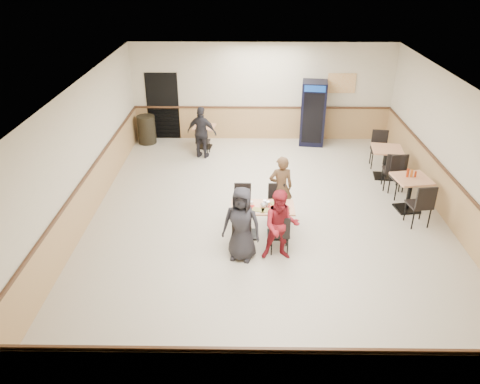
{
  "coord_description": "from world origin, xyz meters",
  "views": [
    {
      "loc": [
        -0.5,
        -9.18,
        5.41
      ],
      "look_at": [
        -0.61,
        -0.5,
        0.9
      ],
      "focal_mm": 35.0,
      "sensor_mm": 36.0,
      "label": 1
    }
  ],
  "objects_px": {
    "side_table_near": "(410,189)",
    "pepsi_cooler": "(313,113)",
    "diner_woman_left": "(242,224)",
    "trash_bin": "(147,130)",
    "lone_diner": "(202,133)",
    "back_table": "(204,133)",
    "diner_woman_right": "(281,226)",
    "main_table": "(262,216)",
    "diner_man_opposite": "(281,188)",
    "side_table_far": "(386,158)"
  },
  "relations": [
    {
      "from": "trash_bin",
      "to": "diner_woman_left",
      "type": "bearing_deg",
      "value": -63.75
    },
    {
      "from": "side_table_near",
      "to": "pepsi_cooler",
      "type": "bearing_deg",
      "value": 112.33
    },
    {
      "from": "diner_man_opposite",
      "to": "trash_bin",
      "type": "distance_m",
      "value": 5.96
    },
    {
      "from": "back_table",
      "to": "lone_diner",
      "type": "bearing_deg",
      "value": -90.0
    },
    {
      "from": "diner_woman_left",
      "to": "lone_diner",
      "type": "xyz_separation_m",
      "value": [
        -1.19,
        5.0,
        -0.01
      ]
    },
    {
      "from": "diner_man_opposite",
      "to": "back_table",
      "type": "distance_m",
      "value": 4.65
    },
    {
      "from": "main_table",
      "to": "diner_man_opposite",
      "type": "relative_size",
      "value": 0.89
    },
    {
      "from": "diner_woman_left",
      "to": "lone_diner",
      "type": "bearing_deg",
      "value": 117.58
    },
    {
      "from": "diner_woman_left",
      "to": "diner_man_opposite",
      "type": "relative_size",
      "value": 1.03
    },
    {
      "from": "trash_bin",
      "to": "side_table_far",
      "type": "bearing_deg",
      "value": -19.52
    },
    {
      "from": "side_table_far",
      "to": "pepsi_cooler",
      "type": "xyz_separation_m",
      "value": [
        -1.64,
        2.44,
        0.43
      ]
    },
    {
      "from": "diner_woman_left",
      "to": "side_table_far",
      "type": "xyz_separation_m",
      "value": [
        3.75,
        3.71,
        -0.22
      ]
    },
    {
      "from": "diner_woman_right",
      "to": "back_table",
      "type": "height_order",
      "value": "diner_woman_right"
    },
    {
      "from": "main_table",
      "to": "back_table",
      "type": "relative_size",
      "value": 1.86
    },
    {
      "from": "lone_diner",
      "to": "side_table_far",
      "type": "distance_m",
      "value": 5.11
    },
    {
      "from": "diner_man_opposite",
      "to": "trash_bin",
      "type": "height_order",
      "value": "diner_man_opposite"
    },
    {
      "from": "side_table_near",
      "to": "trash_bin",
      "type": "bearing_deg",
      "value": 148.76
    },
    {
      "from": "trash_bin",
      "to": "main_table",
      "type": "bearing_deg",
      "value": -57.11
    },
    {
      "from": "diner_man_opposite",
      "to": "diner_woman_left",
      "type": "bearing_deg",
      "value": 53.63
    },
    {
      "from": "diner_woman_left",
      "to": "lone_diner",
      "type": "height_order",
      "value": "diner_woman_left"
    },
    {
      "from": "main_table",
      "to": "diner_woman_left",
      "type": "xyz_separation_m",
      "value": [
        -0.42,
        -0.79,
        0.3
      ]
    },
    {
      "from": "diner_woman_left",
      "to": "pepsi_cooler",
      "type": "xyz_separation_m",
      "value": [
        2.12,
        6.15,
        0.21
      ]
    },
    {
      "from": "lone_diner",
      "to": "main_table",
      "type": "bearing_deg",
      "value": 128.25
    },
    {
      "from": "trash_bin",
      "to": "pepsi_cooler",
      "type": "bearing_deg",
      "value": 0.48
    },
    {
      "from": "main_table",
      "to": "diner_woman_right",
      "type": "bearing_deg",
      "value": -67.62
    },
    {
      "from": "side_table_near",
      "to": "back_table",
      "type": "relative_size",
      "value": 1.24
    },
    {
      "from": "diner_woman_right",
      "to": "trash_bin",
      "type": "relative_size",
      "value": 1.68
    },
    {
      "from": "side_table_far",
      "to": "pepsi_cooler",
      "type": "height_order",
      "value": "pepsi_cooler"
    },
    {
      "from": "pepsi_cooler",
      "to": "side_table_near",
      "type": "bearing_deg",
      "value": -60.29
    },
    {
      "from": "diner_woman_right",
      "to": "diner_man_opposite",
      "type": "distance_m",
      "value": 1.59
    },
    {
      "from": "side_table_far",
      "to": "back_table",
      "type": "distance_m",
      "value": 5.35
    },
    {
      "from": "diner_woman_right",
      "to": "side_table_near",
      "type": "relative_size",
      "value": 1.67
    },
    {
      "from": "diner_woman_left",
      "to": "lone_diner",
      "type": "distance_m",
      "value": 5.13
    },
    {
      "from": "side_table_near",
      "to": "diner_man_opposite",
      "type": "bearing_deg",
      "value": -173.0
    },
    {
      "from": "diner_woman_right",
      "to": "pepsi_cooler",
      "type": "bearing_deg",
      "value": 76.63
    },
    {
      "from": "side_table_far",
      "to": "pepsi_cooler",
      "type": "distance_m",
      "value": 2.97
    },
    {
      "from": "side_table_near",
      "to": "pepsi_cooler",
      "type": "distance_m",
      "value": 4.56
    },
    {
      "from": "lone_diner",
      "to": "back_table",
      "type": "height_order",
      "value": "lone_diner"
    },
    {
      "from": "back_table",
      "to": "pepsi_cooler",
      "type": "xyz_separation_m",
      "value": [
        3.3,
        0.39,
        0.52
      ]
    },
    {
      "from": "diner_woman_left",
      "to": "trash_bin",
      "type": "xyz_separation_m",
      "value": [
        -3.01,
        6.11,
        -0.33
      ]
    },
    {
      "from": "back_table",
      "to": "pepsi_cooler",
      "type": "distance_m",
      "value": 3.37
    },
    {
      "from": "side_table_near",
      "to": "back_table",
      "type": "bearing_deg",
      "value": 142.86
    },
    {
      "from": "lone_diner",
      "to": "pepsi_cooler",
      "type": "xyz_separation_m",
      "value": [
        3.3,
        1.16,
        0.22
      ]
    },
    {
      "from": "lone_diner",
      "to": "trash_bin",
      "type": "xyz_separation_m",
      "value": [
        -1.83,
        1.12,
        -0.32
      ]
    },
    {
      "from": "diner_woman_right",
      "to": "lone_diner",
      "type": "height_order",
      "value": "lone_diner"
    },
    {
      "from": "side_table_far",
      "to": "trash_bin",
      "type": "relative_size",
      "value": 0.98
    },
    {
      "from": "diner_woman_right",
      "to": "main_table",
      "type": "bearing_deg",
      "value": 111.27
    },
    {
      "from": "diner_woman_right",
      "to": "side_table_far",
      "type": "bearing_deg",
      "value": 50.21
    },
    {
      "from": "diner_woman_left",
      "to": "trash_bin",
      "type": "relative_size",
      "value": 1.75
    },
    {
      "from": "pepsi_cooler",
      "to": "trash_bin",
      "type": "bearing_deg",
      "value": -172.14
    }
  ]
}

